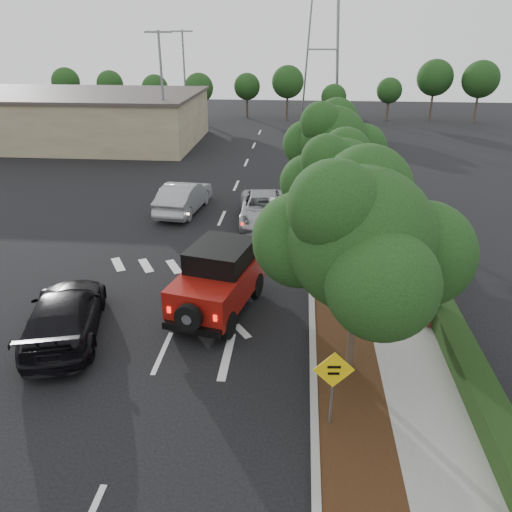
# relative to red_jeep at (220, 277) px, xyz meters

# --- Properties ---
(ground) EXTENTS (120.00, 120.00, 0.00)m
(ground) POSITION_rel_red_jeep_xyz_m (-1.39, -2.85, -1.21)
(ground) COLOR black
(ground) RESTS_ON ground
(curb) EXTENTS (0.20, 70.00, 0.15)m
(curb) POSITION_rel_red_jeep_xyz_m (3.21, 9.15, -1.13)
(curb) COLOR #9E9B93
(curb) RESTS_ON ground
(planting_strip) EXTENTS (1.80, 70.00, 0.12)m
(planting_strip) POSITION_rel_red_jeep_xyz_m (4.21, 9.15, -1.15)
(planting_strip) COLOR black
(planting_strip) RESTS_ON ground
(sidewalk) EXTENTS (2.00, 70.00, 0.12)m
(sidewalk) POSITION_rel_red_jeep_xyz_m (6.11, 9.15, -1.15)
(sidewalk) COLOR gray
(sidewalk) RESTS_ON ground
(hedge) EXTENTS (0.80, 70.00, 0.80)m
(hedge) POSITION_rel_red_jeep_xyz_m (7.51, 9.15, -0.81)
(hedge) COLOR black
(hedge) RESTS_ON ground
(commercial_building) EXTENTS (22.00, 12.00, 4.00)m
(commercial_building) POSITION_rel_red_jeep_xyz_m (-17.39, 27.15, 0.79)
(commercial_building) COLOR gray
(commercial_building) RESTS_ON ground
(transmission_tower) EXTENTS (7.00, 4.00, 28.00)m
(transmission_tower) POSITION_rel_red_jeep_xyz_m (4.61, 45.15, -1.21)
(transmission_tower) COLOR slate
(transmission_tower) RESTS_ON ground
(street_tree_near) EXTENTS (3.80, 3.80, 5.92)m
(street_tree_near) POSITION_rel_red_jeep_xyz_m (4.21, -3.35, -1.21)
(street_tree_near) COLOR black
(street_tree_near) RESTS_ON ground
(street_tree_mid) EXTENTS (3.20, 3.20, 5.32)m
(street_tree_mid) POSITION_rel_red_jeep_xyz_m (4.21, 3.65, -1.21)
(street_tree_mid) COLOR black
(street_tree_mid) RESTS_ON ground
(street_tree_far) EXTENTS (3.40, 3.40, 5.62)m
(street_tree_far) POSITION_rel_red_jeep_xyz_m (4.21, 10.15, -1.21)
(street_tree_far) COLOR black
(street_tree_far) RESTS_ON ground
(light_pole_a) EXTENTS (2.00, 0.22, 9.00)m
(light_pole_a) POSITION_rel_red_jeep_xyz_m (-7.89, 23.15, -1.21)
(light_pole_a) COLOR slate
(light_pole_a) RESTS_ON ground
(light_pole_b) EXTENTS (2.00, 0.22, 9.00)m
(light_pole_b) POSITION_rel_red_jeep_xyz_m (-8.89, 35.15, -1.21)
(light_pole_b) COLOR slate
(light_pole_b) RESTS_ON ground
(red_jeep) EXTENTS (2.96, 4.85, 2.38)m
(red_jeep) POSITION_rel_red_jeep_xyz_m (0.00, 0.00, 0.00)
(red_jeep) COLOR black
(red_jeep) RESTS_ON ground
(silver_suv_ahead) EXTENTS (2.88, 5.42, 1.45)m
(silver_suv_ahead) POSITION_rel_red_jeep_xyz_m (0.84, 8.77, -0.48)
(silver_suv_ahead) COLOR #A3A6AA
(silver_suv_ahead) RESTS_ON ground
(black_suv_oncoming) EXTENTS (3.45, 5.65, 1.53)m
(black_suv_oncoming) POSITION_rel_red_jeep_xyz_m (-4.69, -2.17, -0.44)
(black_suv_oncoming) COLOR black
(black_suv_oncoming) RESTS_ON ground
(silver_sedan_oncoming) EXTENTS (2.28, 5.09, 1.62)m
(silver_sedan_oncoming) POSITION_rel_red_jeep_xyz_m (-3.58, 10.06, -0.40)
(silver_sedan_oncoming) COLOR #96989D
(silver_sedan_oncoming) RESTS_ON ground
(parked_suv) EXTENTS (4.86, 2.60, 1.57)m
(parked_suv) POSITION_rel_red_jeep_xyz_m (-11.49, 22.60, -0.42)
(parked_suv) COLOR #93969A
(parked_suv) RESTS_ON ground
(speed_hump_sign) EXTENTS (1.00, 0.12, 2.13)m
(speed_hump_sign) POSITION_rel_red_jeep_xyz_m (3.58, -5.53, 0.26)
(speed_hump_sign) COLOR slate
(speed_hump_sign) RESTS_ON ground
(terracotta_planter) EXTENTS (0.70, 0.70, 1.22)m
(terracotta_planter) POSITION_rel_red_jeep_xyz_m (7.01, -0.58, -0.39)
(terracotta_planter) COLOR brown
(terracotta_planter) RESTS_ON ground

